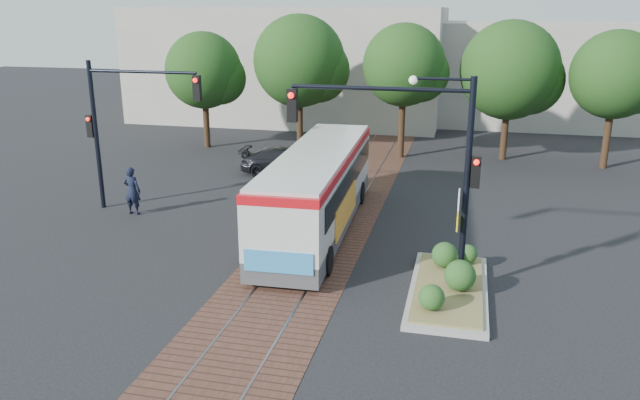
{
  "coord_description": "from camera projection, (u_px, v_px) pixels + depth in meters",
  "views": [
    {
      "loc": [
        5.01,
        -17.95,
        7.91
      ],
      "look_at": [
        0.24,
        2.01,
        1.6
      ],
      "focal_mm": 35.0,
      "sensor_mm": 36.0,
      "label": 1
    }
  ],
  "objects": [
    {
      "name": "trackbed",
      "position": [
        326.0,
        224.0,
        23.84
      ],
      "size": [
        3.6,
        40.0,
        0.02
      ],
      "color": "#523225",
      "rests_on": "ground"
    },
    {
      "name": "officer",
      "position": [
        132.0,
        191.0,
        24.81
      ],
      "size": [
        0.73,
        0.5,
        1.94
      ],
      "primitive_type": "imported",
      "rotation": [
        0.0,
        0.0,
        3.1
      ],
      "color": "black",
      "rests_on": "ground"
    },
    {
      "name": "signal_pole_main",
      "position": [
        423.0,
        150.0,
        17.29
      ],
      "size": [
        5.49,
        0.46,
        6.0
      ],
      "color": "black",
      "rests_on": "ground"
    },
    {
      "name": "signal_pole_left",
      "position": [
        120.0,
        116.0,
        24.56
      ],
      "size": [
        4.99,
        0.34,
        6.0
      ],
      "color": "black",
      "rests_on": "ground"
    },
    {
      "name": "warehouses",
      "position": [
        394.0,
        67.0,
        45.84
      ],
      "size": [
        40.0,
        13.0,
        8.0
      ],
      "color": "#ADA899",
      "rests_on": "ground"
    },
    {
      "name": "traffic_island",
      "position": [
        450.0,
        281.0,
        18.12
      ],
      "size": [
        2.2,
        5.2,
        1.13
      ],
      "color": "gray",
      "rests_on": "ground"
    },
    {
      "name": "city_bus",
      "position": [
        318.0,
        186.0,
        22.89
      ],
      "size": [
        2.78,
        11.32,
        3.01
      ],
      "rotation": [
        0.0,
        0.0,
        0.04
      ],
      "color": "#414143",
      "rests_on": "ground"
    },
    {
      "name": "tree_row",
      "position": [
        399.0,
        68.0,
        33.69
      ],
      "size": [
        26.4,
        5.6,
        7.67
      ],
      "color": "#382314",
      "rests_on": "ground"
    },
    {
      "name": "parked_car",
      "position": [
        287.0,
        162.0,
        30.85
      ],
      "size": [
        4.69,
        2.18,
        1.32
      ],
      "primitive_type": "imported",
      "rotation": [
        0.0,
        0.0,
        1.64
      ],
      "color": "black",
      "rests_on": "ground"
    },
    {
      "name": "ground",
      "position": [
        298.0,
        265.0,
        20.12
      ],
      "size": [
        120.0,
        120.0,
        0.0
      ],
      "primitive_type": "plane",
      "color": "black",
      "rests_on": "ground"
    }
  ]
}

